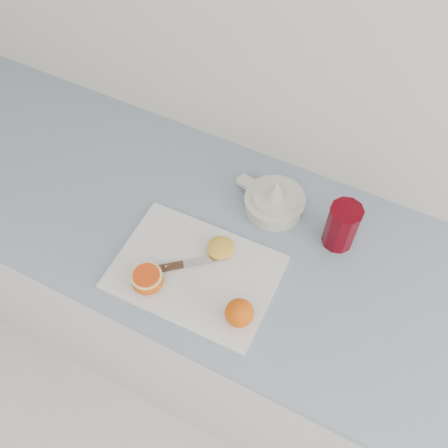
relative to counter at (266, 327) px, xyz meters
name	(u,v)px	position (x,y,z in m)	size (l,w,h in m)	color
counter	(266,327)	(0.00, 0.00, 0.00)	(2.65, 0.64, 0.89)	silver
cutting_board	(195,272)	(-0.16, -0.13, 0.45)	(0.39, 0.28, 0.01)	silver
whole_orange	(239,313)	(-0.01, -0.20, 0.49)	(0.07, 0.07, 0.07)	#E44512
half_orange	(147,280)	(-0.24, -0.22, 0.48)	(0.08, 0.08, 0.05)	#E44512
squeezed_shell	(221,248)	(-0.13, -0.05, 0.47)	(0.07, 0.07, 0.03)	gold
paring_knife	(173,266)	(-0.22, -0.15, 0.46)	(0.16, 0.14, 0.01)	#47281D
citrus_juicer	(274,200)	(-0.08, 0.14, 0.47)	(0.20, 0.16, 0.11)	white
red_tumbler	(341,227)	(0.11, 0.11, 0.51)	(0.08, 0.08, 0.13)	#5C000B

